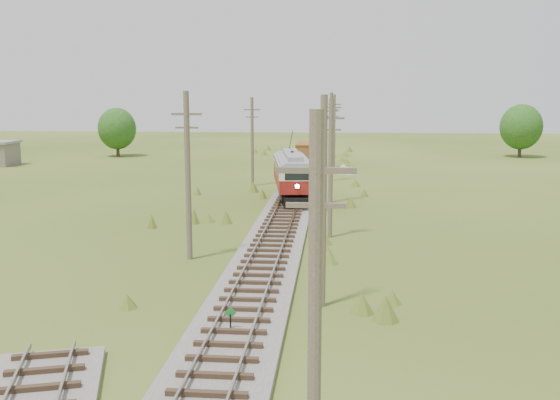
# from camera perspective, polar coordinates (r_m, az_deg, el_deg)

# --- Properties ---
(ground) EXTENTS (260.00, 260.00, 0.00)m
(ground) POSITION_cam_1_polar(r_m,az_deg,el_deg) (22.32, -4.67, -13.60)
(ground) COLOR #344815
(ground) RESTS_ON ground
(railbed_main) EXTENTS (3.60, 96.00, 0.57)m
(railbed_main) POSITION_cam_1_polar(r_m,az_deg,el_deg) (55.00, 1.30, 0.57)
(railbed_main) COLOR #605B54
(railbed_main) RESTS_ON ground
(switch_marker) EXTENTS (0.45, 0.06, 1.08)m
(switch_marker) POSITION_cam_1_polar(r_m,az_deg,el_deg) (23.49, -4.55, -10.74)
(switch_marker) COLOR black
(switch_marker) RESTS_ON ground
(streetcar) EXTENTS (4.25, 11.79, 5.34)m
(streetcar) POSITION_cam_1_polar(r_m,az_deg,el_deg) (52.09, 1.12, 2.65)
(streetcar) COLOR black
(streetcar) RESTS_ON ground
(gondola) EXTENTS (2.49, 7.43, 2.46)m
(gondola) POSITION_cam_1_polar(r_m,az_deg,el_deg) (77.31, 2.42, 4.43)
(gondola) COLOR black
(gondola) RESTS_ON ground
(gravel_pile) EXTENTS (2.86, 3.03, 1.04)m
(gravel_pile) POSITION_cam_1_polar(r_m,az_deg,el_deg) (71.58, 5.91, 2.85)
(gravel_pile) COLOR gray
(gravel_pile) RESTS_ON ground
(utility_pole_r_0) EXTENTS (1.60, 0.30, 8.50)m
(utility_pole_r_0) POSITION_cam_1_polar(r_m,az_deg,el_deg) (12.98, 3.20, -10.22)
(utility_pole_r_0) COLOR brown
(utility_pole_r_0) RESTS_ON ground
(utility_pole_r_1) EXTENTS (0.30, 0.30, 8.80)m
(utility_pole_r_1) POSITION_cam_1_polar(r_m,az_deg,el_deg) (25.59, 3.96, -0.29)
(utility_pole_r_1) COLOR brown
(utility_pole_r_1) RESTS_ON ground
(utility_pole_r_2) EXTENTS (1.60, 0.30, 8.60)m
(utility_pole_r_2) POSITION_cam_1_polar(r_m,az_deg,el_deg) (38.46, 4.65, 3.03)
(utility_pole_r_2) COLOR brown
(utility_pole_r_2) RESTS_ON ground
(utility_pole_r_3) EXTENTS (1.60, 0.30, 9.00)m
(utility_pole_r_3) POSITION_cam_1_polar(r_m,az_deg,el_deg) (51.38, 4.67, 4.89)
(utility_pole_r_3) COLOR brown
(utility_pole_r_3) RESTS_ON ground
(utility_pole_r_4) EXTENTS (1.60, 0.30, 8.40)m
(utility_pole_r_4) POSITION_cam_1_polar(r_m,az_deg,el_deg) (64.37, 4.58, 5.55)
(utility_pole_r_4) COLOR brown
(utility_pole_r_4) RESTS_ON ground
(utility_pole_r_5) EXTENTS (1.60, 0.30, 8.90)m
(utility_pole_r_5) POSITION_cam_1_polar(r_m,az_deg,el_deg) (77.33, 4.98, 6.40)
(utility_pole_r_5) COLOR brown
(utility_pole_r_5) RESTS_ON ground
(utility_pole_r_6) EXTENTS (1.60, 0.30, 8.70)m
(utility_pole_r_6) POSITION_cam_1_polar(r_m,az_deg,el_deg) (90.32, 4.87, 6.78)
(utility_pole_r_6) COLOR brown
(utility_pole_r_6) RESTS_ON ground
(utility_pole_l_a) EXTENTS (1.60, 0.30, 9.00)m
(utility_pole_l_a) POSITION_cam_1_polar(r_m,az_deg,el_deg) (33.40, -8.42, 2.32)
(utility_pole_l_a) COLOR brown
(utility_pole_l_a) RESTS_ON ground
(utility_pole_l_b) EXTENTS (1.60, 0.30, 8.60)m
(utility_pole_l_b) POSITION_cam_1_polar(r_m,az_deg,el_deg) (60.91, -2.56, 5.44)
(utility_pole_l_b) COLOR brown
(utility_pole_l_b) RESTS_ON ground
(tree_mid_a) EXTENTS (5.46, 5.46, 7.03)m
(tree_mid_a) POSITION_cam_1_polar(r_m,az_deg,el_deg) (93.81, -14.68, 6.33)
(tree_mid_a) COLOR #38281C
(tree_mid_a) RESTS_ON ground
(tree_mid_b) EXTENTS (5.88, 5.88, 7.57)m
(tree_mid_b) POSITION_cam_1_polar(r_m,az_deg,el_deg) (96.03, 21.18, 6.25)
(tree_mid_b) COLOR #38281C
(tree_mid_b) RESTS_ON ground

